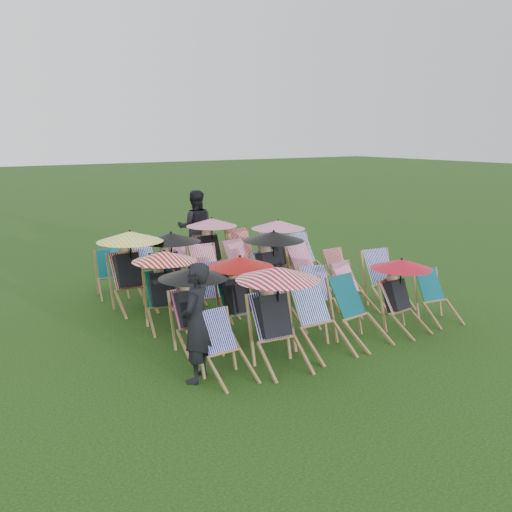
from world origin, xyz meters
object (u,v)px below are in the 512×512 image
person_left (196,323)px  person_rear (195,228)px  deckchair_29 (279,249)px  deckchair_0 (227,348)px  deckchair_5 (438,297)px

person_left → person_rear: size_ratio=0.87×
person_rear → person_left: bearing=88.1°
deckchair_29 → person_rear: (-1.35, 1.55, 0.42)m
deckchair_29 → person_left: (-4.47, -4.37, 0.30)m
deckchair_0 → deckchair_29: deckchair_29 is taller
deckchair_29 → person_rear: bearing=135.6°
person_left → person_rear: 6.69m
deckchair_0 → deckchair_29: bearing=45.3°
deckchair_0 → person_rear: size_ratio=0.47×
deckchair_5 → person_left: size_ratio=0.55×
deckchair_0 → deckchair_29: (4.13, 4.56, 0.05)m
deckchair_0 → deckchair_29: size_ratio=0.89×
person_left → deckchair_0: bearing=108.4°
deckchair_5 → person_left: (-4.49, 0.16, 0.35)m
deckchair_0 → deckchair_5: size_ratio=1.00×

